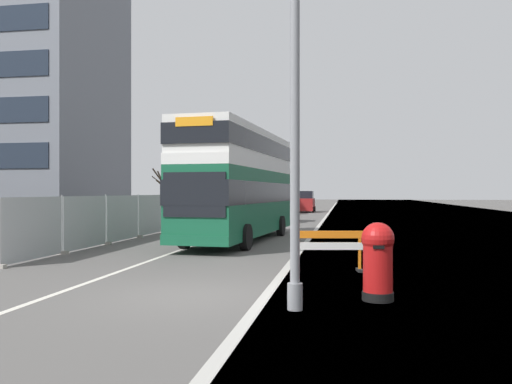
% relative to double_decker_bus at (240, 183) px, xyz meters
% --- Properties ---
extents(ground, '(140.00, 280.00, 0.10)m').
position_rel_double_decker_bus_xyz_m(ground, '(1.96, -12.03, -2.66)').
color(ground, '#565451').
extents(double_decker_bus, '(3.37, 11.68, 4.92)m').
position_rel_double_decker_bus_xyz_m(double_decker_bus, '(0.00, 0.00, 0.00)').
color(double_decker_bus, '#145638').
rests_on(double_decker_bus, ground).
extents(lamppost_foreground, '(0.29, 0.70, 8.49)m').
position_rel_double_decker_bus_xyz_m(lamppost_foreground, '(3.72, -13.11, 1.40)').
color(lamppost_foreground, gray).
rests_on(lamppost_foreground, ground).
extents(red_pillar_postbox, '(0.66, 0.66, 1.59)m').
position_rel_double_decker_bus_xyz_m(red_pillar_postbox, '(5.30, -11.99, -1.75)').
color(red_pillar_postbox, black).
rests_on(red_pillar_postbox, ground).
extents(roadworks_barrier, '(1.93, 0.74, 1.13)m').
position_rel_double_decker_bus_xyz_m(roadworks_barrier, '(4.18, -8.33, -1.89)').
color(roadworks_barrier, orange).
rests_on(roadworks_barrier, ground).
extents(construction_site_fence, '(0.44, 20.60, 2.09)m').
position_rel_double_decker_bus_xyz_m(construction_site_fence, '(-5.20, 0.86, -1.61)').
color(construction_site_fence, '#A8AAAD').
rests_on(construction_site_fence, ground).
extents(car_oncoming_near, '(2.09, 3.91, 2.15)m').
position_rel_double_decker_bus_xyz_m(car_oncoming_near, '(0.06, 15.21, -1.62)').
color(car_oncoming_near, silver).
rests_on(car_oncoming_near, ground).
extents(car_receding_mid, '(2.04, 4.28, 2.16)m').
position_rel_double_decker_bus_xyz_m(car_receding_mid, '(-3.12, 24.89, -1.60)').
color(car_receding_mid, slate).
rests_on(car_receding_mid, ground).
extents(car_receding_far, '(2.07, 4.26, 2.30)m').
position_rel_double_decker_bus_xyz_m(car_receding_far, '(0.41, 33.61, -1.55)').
color(car_receding_far, maroon).
rests_on(car_receding_far, ground).
extents(bare_tree_far_verge_near, '(3.21, 2.80, 3.91)m').
position_rel_double_decker_bus_xyz_m(bare_tree_far_verge_near, '(-13.74, 29.79, -0.57)').
color(bare_tree_far_verge_near, '#4C3D2D').
rests_on(bare_tree_far_verge_near, ground).
extents(bare_tree_far_verge_mid, '(2.38, 2.97, 4.83)m').
position_rel_double_decker_bus_xyz_m(bare_tree_far_verge_mid, '(-15.05, 31.70, -0.35)').
color(bare_tree_far_verge_mid, '#4C3D2D').
rests_on(bare_tree_far_verge_mid, ground).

